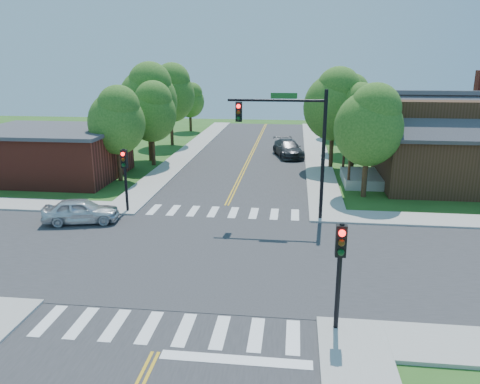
# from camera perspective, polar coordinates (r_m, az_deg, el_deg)

# --- Properties ---
(ground) EXTENTS (100.00, 100.00, 0.00)m
(ground) POSITION_cam_1_polar(r_m,az_deg,el_deg) (21.83, -4.55, -7.69)
(ground) COLOR #28551A
(ground) RESTS_ON ground
(road_ns) EXTENTS (10.00, 90.00, 0.04)m
(road_ns) POSITION_cam_1_polar(r_m,az_deg,el_deg) (21.82, -4.55, -7.64)
(road_ns) COLOR #2D2D30
(road_ns) RESTS_ON ground
(road_ew) EXTENTS (90.00, 10.00, 0.04)m
(road_ew) POSITION_cam_1_polar(r_m,az_deg,el_deg) (21.82, -4.55, -7.63)
(road_ew) COLOR #2D2D30
(road_ew) RESTS_ON ground
(intersection_patch) EXTENTS (10.20, 10.20, 0.06)m
(intersection_patch) POSITION_cam_1_polar(r_m,az_deg,el_deg) (21.83, -4.55, -7.69)
(intersection_patch) COLOR #2D2D30
(intersection_patch) RESTS_ON ground
(sidewalk_ne) EXTENTS (40.00, 40.00, 0.14)m
(sidewalk_ne) POSITION_cam_1_polar(r_m,az_deg,el_deg) (38.30, 24.47, 1.43)
(sidewalk_ne) COLOR #9E9B93
(sidewalk_ne) RESTS_ON ground
(sidewalk_nw) EXTENTS (40.00, 40.00, 0.14)m
(sidewalk_nw) POSITION_cam_1_polar(r_m,az_deg,el_deg) (41.52, -22.03, 2.74)
(sidewalk_nw) COLOR #9E9B93
(sidewalk_nw) RESTS_ON ground
(crosswalk_north) EXTENTS (8.85, 2.00, 0.01)m
(crosswalk_north) POSITION_cam_1_polar(r_m,az_deg,el_deg) (27.51, -2.05, -2.46)
(crosswalk_north) COLOR white
(crosswalk_north) RESTS_ON ground
(crosswalk_south) EXTENTS (8.85, 2.00, 0.01)m
(crosswalk_south) POSITION_cam_1_polar(r_m,az_deg,el_deg) (16.47, -8.90, -16.11)
(crosswalk_south) COLOR white
(crosswalk_south) RESTS_ON ground
(centerline) EXTENTS (0.30, 90.00, 0.01)m
(centerline) POSITION_cam_1_polar(r_m,az_deg,el_deg) (21.81, -4.55, -7.58)
(centerline) COLOR gold
(centerline) RESTS_ON ground
(stop_bar) EXTENTS (4.60, 0.45, 0.09)m
(stop_bar) POSITION_cam_1_polar(r_m,az_deg,el_deg) (14.92, -0.54, -19.90)
(stop_bar) COLOR white
(stop_bar) RESTS_ON ground
(signal_mast_ne) EXTENTS (5.30, 0.42, 7.20)m
(signal_mast_ne) POSITION_cam_1_polar(r_m,az_deg,el_deg) (25.47, 6.43, 7.09)
(signal_mast_ne) COLOR black
(signal_mast_ne) RESTS_ON ground
(signal_pole_se) EXTENTS (0.34, 0.42, 3.80)m
(signal_pole_se) POSITION_cam_1_polar(r_m,az_deg,el_deg) (15.31, 12.10, -7.81)
(signal_pole_se) COLOR black
(signal_pole_se) RESTS_ON ground
(signal_pole_nw) EXTENTS (0.34, 0.42, 3.80)m
(signal_pole_nw) POSITION_cam_1_polar(r_m,az_deg,el_deg) (27.63, -13.88, 2.79)
(signal_pole_nw) COLOR black
(signal_pole_nw) RESTS_ON ground
(house_ne) EXTENTS (13.05, 8.80, 7.11)m
(house_ne) POSITION_cam_1_polar(r_m,az_deg,el_deg) (35.99, 24.71, 5.86)
(house_ne) COLOR #342112
(house_ne) RESTS_ON ground
(building_nw) EXTENTS (10.40, 8.40, 3.73)m
(building_nw) POSITION_cam_1_polar(r_m,az_deg,el_deg) (38.15, -22.02, 4.45)
(building_nw) COLOR maroon
(building_nw) RESTS_ON ground
(tree_e_a) EXTENTS (4.33, 4.11, 7.36)m
(tree_e_a) POSITION_cam_1_polar(r_m,az_deg,el_deg) (30.77, 15.58, 8.07)
(tree_e_a) COLOR #382314
(tree_e_a) RESTS_ON ground
(tree_e_b) EXTENTS (4.14, 3.93, 7.03)m
(tree_e_b) POSITION_cam_1_polar(r_m,az_deg,el_deg) (37.92, 13.97, 9.24)
(tree_e_b) COLOR #382314
(tree_e_b) RESTS_ON ground
(tree_e_c) EXTENTS (4.39, 4.17, 7.47)m
(tree_e_c) POSITION_cam_1_polar(r_m,az_deg,el_deg) (45.45, 13.06, 10.71)
(tree_e_c) COLOR #382314
(tree_e_c) RESTS_ON ground
(tree_e_d) EXTENTS (4.63, 4.40, 7.87)m
(tree_e_d) POSITION_cam_1_polar(r_m,az_deg,el_deg) (54.42, 12.12, 11.84)
(tree_e_d) COLOR #382314
(tree_e_d) RESTS_ON ground
(tree_w_a) EXTENTS (4.11, 3.90, 6.99)m
(tree_w_a) POSITION_cam_1_polar(r_m,az_deg,el_deg) (35.10, -14.75, 8.63)
(tree_w_a) COLOR #382314
(tree_w_a) RESTS_ON ground
(tree_w_b) EXTENTS (5.02, 4.77, 8.54)m
(tree_w_b) POSITION_cam_1_polar(r_m,az_deg,el_deg) (41.63, -11.09, 11.34)
(tree_w_b) COLOR #382314
(tree_w_b) RESTS_ON ground
(tree_w_c) EXTENTS (4.94, 4.69, 8.40)m
(tree_w_c) POSITION_cam_1_polar(r_m,az_deg,el_deg) (49.06, -8.43, 12.02)
(tree_w_c) COLOR #382314
(tree_w_c) RESTS_ON ground
(tree_w_d) EXTENTS (3.52, 3.34, 5.98)m
(tree_w_d) POSITION_cam_1_polar(r_m,az_deg,el_deg) (58.66, -6.06, 11.16)
(tree_w_d) COLOR #382314
(tree_w_d) RESTS_ON ground
(tree_house) EXTENTS (4.82, 4.58, 8.19)m
(tree_house) POSITION_cam_1_polar(r_m,az_deg,el_deg) (38.61, 11.50, 10.64)
(tree_house) COLOR #382314
(tree_house) RESTS_ON ground
(tree_bldg) EXTENTS (4.15, 3.95, 7.06)m
(tree_bldg) POSITION_cam_1_polar(r_m,az_deg,el_deg) (39.81, -10.70, 9.76)
(tree_bldg) COLOR #382314
(tree_bldg) RESTS_ON ground
(car_silver) EXTENTS (3.39, 4.74, 1.37)m
(car_silver) POSITION_cam_1_polar(r_m,az_deg,el_deg) (27.03, -18.81, -2.25)
(car_silver) COLOR silver
(car_silver) RESTS_ON ground
(car_dgrey) EXTENTS (4.67, 6.22, 1.50)m
(car_dgrey) POSITION_cam_1_polar(r_m,az_deg,el_deg) (43.31, 5.89, 5.25)
(car_dgrey) COLOR #2D2F32
(car_dgrey) RESTS_ON ground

